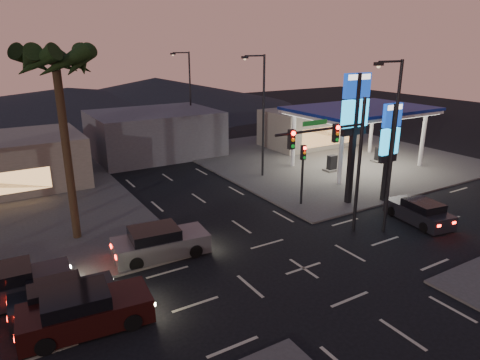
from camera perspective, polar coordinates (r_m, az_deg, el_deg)
ground at (r=22.19m, az=8.46°, el=-11.58°), size 140.00×140.00×0.00m
corner_lot_ne at (r=43.34m, az=11.41°, el=3.03°), size 24.00×24.00×0.12m
gas_station at (r=39.58m, az=15.78°, el=8.77°), size 12.20×8.20×5.47m
convenience_store at (r=47.86m, az=9.29°, el=6.91°), size 10.00×6.00×4.00m
pylon_sign_tall at (r=29.58m, az=15.07°, el=8.58°), size 2.20×0.35×9.00m
pylon_sign_short at (r=31.08m, az=19.37°, el=5.34°), size 1.60×0.35×7.00m
traffic_signal_mast at (r=24.05m, az=12.95°, el=3.90°), size 6.10×0.39×8.00m
pedestal_signal at (r=29.35m, az=8.38°, el=1.98°), size 0.32×0.39×4.30m
streetlight_near at (r=25.50m, az=19.52°, el=5.23°), size 2.14×0.25×10.00m
streetlight_mid at (r=35.03m, az=2.87°, el=9.37°), size 2.14×0.25×10.00m
streetlight_far at (r=47.18m, az=-6.88°, el=11.43°), size 2.14×0.25×10.00m
palm_a at (r=24.49m, az=-23.28°, el=13.15°), size 4.41×4.41×10.86m
building_far_mid at (r=44.09m, az=-11.31°, el=6.15°), size 12.00×9.00×4.40m
hill_right at (r=80.07m, az=-11.13°, el=11.46°), size 50.00×50.00×5.00m
hill_center at (r=76.26m, az=-21.86°, el=9.86°), size 60.00×60.00×4.00m
car_lane_a_front at (r=19.99m, az=-22.63°, el=-14.29°), size 4.37×2.02×1.40m
car_lane_a_mid at (r=18.61m, az=-20.08°, el=-16.05°), size 5.26×2.54×1.67m
car_lane_b_front at (r=23.18m, az=-10.66°, el=-8.22°), size 5.21×2.53×1.65m
car_lane_b_mid at (r=21.55m, az=-28.42°, el=-12.35°), size 5.13×2.36×1.64m
suv_station at (r=29.25m, az=22.82°, el=-3.96°), size 2.46×4.57×1.45m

